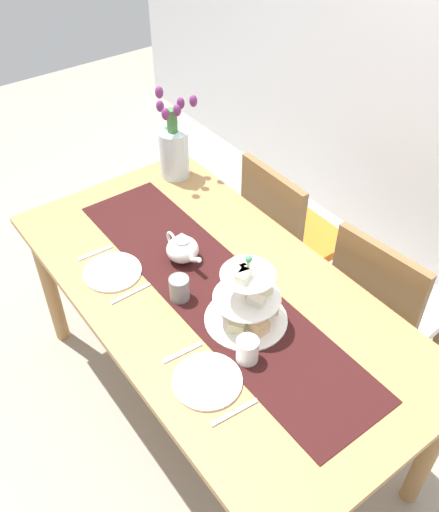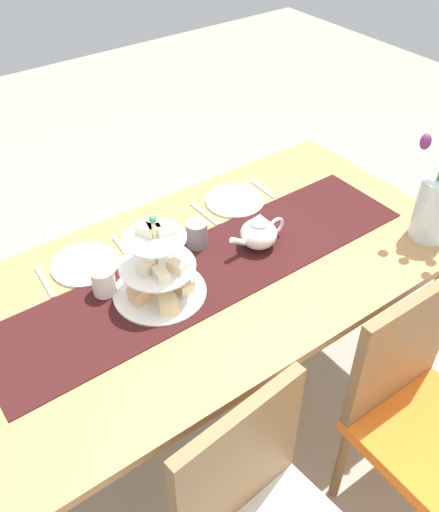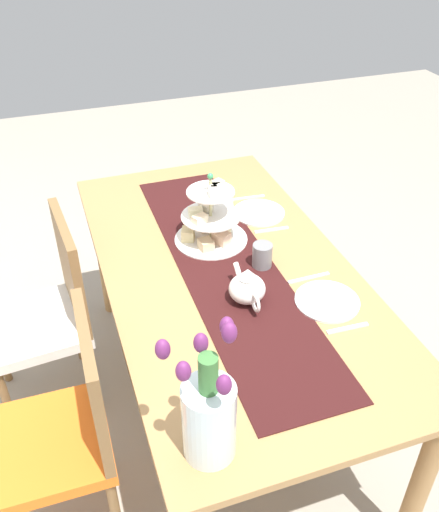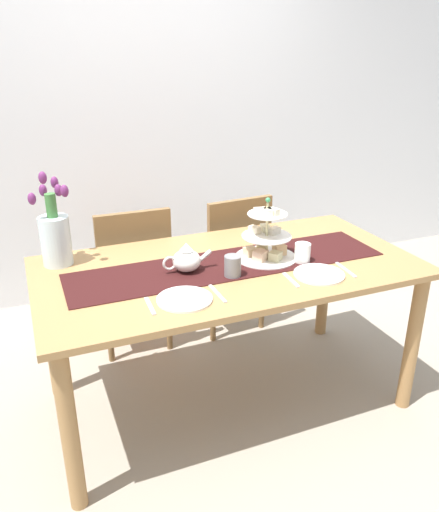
{
  "view_description": "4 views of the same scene",
  "coord_description": "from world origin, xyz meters",
  "px_view_note": "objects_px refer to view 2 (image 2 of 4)",
  "views": [
    {
      "loc": [
        1.22,
        -0.88,
        2.29
      ],
      "look_at": [
        -0.06,
        0.07,
        0.87
      ],
      "focal_mm": 39.18,
      "sensor_mm": 36.0,
      "label": 1
    },
    {
      "loc": [
        0.81,
        1.16,
        2.03
      ],
      "look_at": [
        -0.04,
        0.01,
        0.82
      ],
      "focal_mm": 39.22,
      "sensor_mm": 36.0,
      "label": 2
    },
    {
      "loc": [
        -1.6,
        0.58,
        2.05
      ],
      "look_at": [
        -0.05,
        0.05,
        0.88
      ],
      "focal_mm": 38.59,
      "sensor_mm": 36.0,
      "label": 3
    },
    {
      "loc": [
        -0.87,
        -2.02,
        1.74
      ],
      "look_at": [
        -0.06,
        -0.04,
        0.85
      ],
      "focal_mm": 35.4,
      "sensor_mm": 36.0,
      "label": 4
    }
  ],
  "objects_px": {
    "fork_left": "(263,189)",
    "knife_right": "(45,282)",
    "knife_left": "(204,214)",
    "dinner_plate_right": "(85,264)",
    "dining_table": "(210,291)",
    "fork_right": "(123,249)",
    "tulip_vase": "(437,201)",
    "chair_left": "(418,410)",
    "dinner_plate_left": "(235,201)",
    "mug_grey": "(197,234)",
    "mug_white_text": "(104,282)",
    "tiered_cake_stand": "(159,273)",
    "teapot": "(259,233)"
  },
  "relations": [
    {
      "from": "mug_white_text",
      "to": "dinner_plate_left",
      "type": "bearing_deg",
      "value": -166.11
    },
    {
      "from": "knife_left",
      "to": "knife_right",
      "type": "relative_size",
      "value": 1.0
    },
    {
      "from": "fork_left",
      "to": "mug_white_text",
      "type": "bearing_deg",
      "value": 11.42
    },
    {
      "from": "fork_left",
      "to": "fork_right",
      "type": "height_order",
      "value": "same"
    },
    {
      "from": "dining_table",
      "to": "fork_left",
      "type": "relative_size",
      "value": 11.97
    },
    {
      "from": "chair_left",
      "to": "mug_white_text",
      "type": "xyz_separation_m",
      "value": [
        0.66,
        -0.8,
        0.32
      ]
    },
    {
      "from": "chair_left",
      "to": "fork_right",
      "type": "bearing_deg",
      "value": -62.03
    },
    {
      "from": "dinner_plate_left",
      "to": "mug_white_text",
      "type": "bearing_deg",
      "value": 13.89
    },
    {
      "from": "dining_table",
      "to": "dinner_plate_left",
      "type": "distance_m",
      "value": 0.42
    },
    {
      "from": "tulip_vase",
      "to": "knife_left",
      "type": "xyz_separation_m",
      "value": [
        0.58,
        -0.58,
        -0.14
      ]
    },
    {
      "from": "tiered_cake_stand",
      "to": "knife_left",
      "type": "height_order",
      "value": "tiered_cake_stand"
    },
    {
      "from": "teapot",
      "to": "mug_grey",
      "type": "distance_m",
      "value": 0.22
    },
    {
      "from": "mug_grey",
      "to": "mug_white_text",
      "type": "xyz_separation_m",
      "value": [
        0.37,
        0.02,
        -0.0
      ]
    },
    {
      "from": "tiered_cake_stand",
      "to": "mug_white_text",
      "type": "xyz_separation_m",
      "value": [
        0.14,
        -0.11,
        -0.04
      ]
    },
    {
      "from": "tulip_vase",
      "to": "dining_table",
      "type": "bearing_deg",
      "value": -22.84
    },
    {
      "from": "mug_white_text",
      "to": "knife_right",
      "type": "bearing_deg",
      "value": -49.07
    },
    {
      "from": "knife_left",
      "to": "tiered_cake_stand",
      "type": "bearing_deg",
      "value": 36.8
    },
    {
      "from": "dinner_plate_right",
      "to": "dining_table",
      "type": "bearing_deg",
      "value": 141.06
    },
    {
      "from": "tiered_cake_stand",
      "to": "knife_left",
      "type": "bearing_deg",
      "value": -143.2
    },
    {
      "from": "chair_left",
      "to": "fork_right",
      "type": "xyz_separation_m",
      "value": [
        0.51,
        -0.96,
        0.28
      ]
    },
    {
      "from": "chair_left",
      "to": "mug_grey",
      "type": "relative_size",
      "value": 9.58
    },
    {
      "from": "dining_table",
      "to": "dinner_plate_left",
      "type": "relative_size",
      "value": 7.81
    },
    {
      "from": "mug_grey",
      "to": "mug_white_text",
      "type": "distance_m",
      "value": 0.37
    },
    {
      "from": "tulip_vase",
      "to": "fork_right",
      "type": "relative_size",
      "value": 3.05
    },
    {
      "from": "tiered_cake_stand",
      "to": "teapot",
      "type": "height_order",
      "value": "tiered_cake_stand"
    },
    {
      "from": "dining_table",
      "to": "fork_right",
      "type": "height_order",
      "value": "fork_right"
    },
    {
      "from": "dinner_plate_left",
      "to": "teapot",
      "type": "bearing_deg",
      "value": 69.51
    },
    {
      "from": "fork_left",
      "to": "knife_right",
      "type": "bearing_deg",
      "value": 0.0
    },
    {
      "from": "dining_table",
      "to": "tulip_vase",
      "type": "height_order",
      "value": "tulip_vase"
    },
    {
      "from": "dinner_plate_left",
      "to": "tulip_vase",
      "type": "bearing_deg",
      "value": 126.88
    },
    {
      "from": "fork_left",
      "to": "knife_right",
      "type": "relative_size",
      "value": 0.88
    },
    {
      "from": "dinner_plate_left",
      "to": "chair_left",
      "type": "bearing_deg",
      "value": 90.71
    },
    {
      "from": "chair_left",
      "to": "fork_left",
      "type": "height_order",
      "value": "chair_left"
    },
    {
      "from": "teapot",
      "to": "tulip_vase",
      "type": "height_order",
      "value": "tulip_vase"
    },
    {
      "from": "tulip_vase",
      "to": "mug_white_text",
      "type": "distance_m",
      "value": 1.17
    },
    {
      "from": "fork_left",
      "to": "mug_white_text",
      "type": "height_order",
      "value": "mug_white_text"
    },
    {
      "from": "fork_right",
      "to": "tiered_cake_stand",
      "type": "bearing_deg",
      "value": 87.44
    },
    {
      "from": "dinner_plate_left",
      "to": "fork_right",
      "type": "xyz_separation_m",
      "value": [
        0.5,
        0.0,
        -0.0
      ]
    },
    {
      "from": "knife_left",
      "to": "mug_white_text",
      "type": "xyz_separation_m",
      "value": [
        0.5,
        0.16,
        0.04
      ]
    },
    {
      "from": "mug_grey",
      "to": "chair_left",
      "type": "bearing_deg",
      "value": 109.23
    },
    {
      "from": "tiered_cake_stand",
      "to": "fork_right",
      "type": "height_order",
      "value": "tiered_cake_stand"
    },
    {
      "from": "dinner_plate_right",
      "to": "mug_grey",
      "type": "relative_size",
      "value": 2.42
    },
    {
      "from": "teapot",
      "to": "dining_table",
      "type": "bearing_deg",
      "value": 0.0
    },
    {
      "from": "tiered_cake_stand",
      "to": "mug_grey",
      "type": "distance_m",
      "value": 0.27
    },
    {
      "from": "fork_left",
      "to": "knife_right",
      "type": "xyz_separation_m",
      "value": [
        0.93,
        0.0,
        0.0
      ]
    },
    {
      "from": "teapot",
      "to": "dinner_plate_left",
      "type": "relative_size",
      "value": 1.04
    },
    {
      "from": "tulip_vase",
      "to": "mug_grey",
      "type": "distance_m",
      "value": 0.84
    },
    {
      "from": "tiered_cake_stand",
      "to": "dinner_plate_left",
      "type": "bearing_deg",
      "value": -151.87
    },
    {
      "from": "knife_left",
      "to": "dinner_plate_right",
      "type": "height_order",
      "value": "dinner_plate_right"
    },
    {
      "from": "dining_table",
      "to": "teapot",
      "type": "distance_m",
      "value": 0.27
    }
  ]
}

